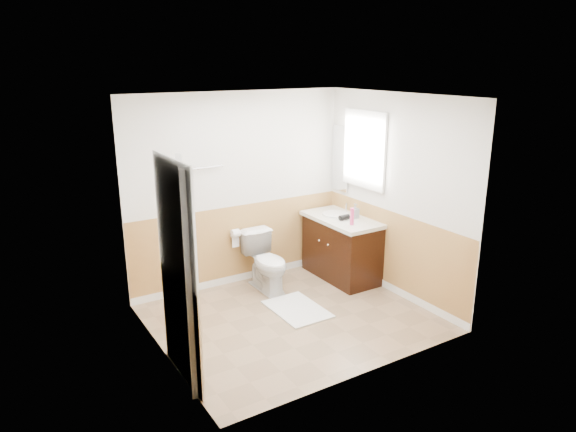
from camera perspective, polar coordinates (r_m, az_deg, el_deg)
floor at (r=6.14m, az=0.44°, el=-11.05°), size 3.00×3.00×0.00m
ceiling at (r=5.46m, az=0.50°, el=12.90°), size 3.00×3.00×0.00m
wall_back at (r=6.77m, az=-5.40°, el=2.83°), size 3.00×0.00×3.00m
wall_front at (r=4.68m, az=8.98°, el=-3.60°), size 3.00×0.00×3.00m
wall_left at (r=5.08m, az=-14.04°, el=-2.30°), size 0.00×3.00×3.00m
wall_right at (r=6.57m, az=11.62°, el=2.13°), size 0.00×3.00×3.00m
wainscot_back at (r=6.98m, az=-5.19°, el=-3.18°), size 3.00×0.00×3.00m
wainscot_front at (r=4.99m, az=8.50°, el=-11.67°), size 3.00×0.00×3.00m
wainscot_left at (r=5.36m, az=-13.35°, el=-9.89°), size 0.00×2.60×2.60m
wainscot_right at (r=6.78m, az=11.18°, el=-4.03°), size 0.00×2.60×2.60m
toilet at (r=6.74m, az=-2.32°, el=-5.01°), size 0.42×0.73×0.75m
bath_mat at (r=6.32m, az=1.00°, el=-10.12°), size 0.55×0.80×0.02m
vanity_cabinet at (r=7.13m, az=5.85°, el=-3.63°), size 0.55×1.10×0.80m
vanity_knob_left at (r=6.83m, az=4.39°, el=-3.15°), size 0.03×0.03×0.03m
vanity_knob_right at (r=6.98m, az=3.43°, el=-2.69°), size 0.03×0.03×0.03m
countertop at (r=6.99m, az=5.88°, el=-0.37°), size 0.60×1.15×0.05m
sink_basin at (r=7.10m, az=5.22°, el=0.21°), size 0.36×0.36×0.02m
faucet at (r=7.19m, az=6.38°, el=0.88°), size 0.02×0.02×0.14m
lotion_bottle at (r=6.65m, az=6.99°, el=-0.06°), size 0.05×0.05×0.22m
soap_dispenser at (r=6.95m, az=7.30°, el=0.55°), size 0.09×0.09×0.20m
hair_dryer_body at (r=6.87m, az=6.14°, el=-0.14°), size 0.14×0.07×0.07m
hair_dryer_handle at (r=6.86m, az=5.97°, el=-0.44°), size 0.03×0.03×0.07m
mirror_panel at (r=7.31m, az=5.72°, el=6.24°), size 0.02×0.35×0.90m
window_frame at (r=6.88m, az=8.32°, el=7.19°), size 0.04×0.80×1.00m
window_glass at (r=6.89m, az=8.42°, el=7.20°), size 0.01×0.70×0.90m
door at (r=4.78m, az=-11.01°, el=-6.21°), size 0.29×0.78×2.04m
door_frame at (r=4.76m, az=-11.87°, el=-6.27°), size 0.02×0.92×2.10m
door_knob at (r=5.12m, az=-11.68°, el=-5.56°), size 0.06×0.06×0.06m
towel_bar at (r=6.43m, az=-9.68°, el=5.13°), size 0.62×0.02×0.02m
tp_holder_bar at (r=6.82m, az=-5.76°, el=-1.89°), size 0.14×0.02×0.02m
tp_roll at (r=6.82m, az=-5.76°, el=-1.89°), size 0.10×0.11×0.11m
tp_sheet at (r=6.86m, az=-5.73°, el=-2.76°), size 0.10×0.01×0.16m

